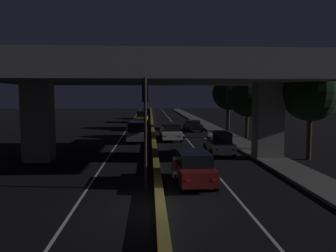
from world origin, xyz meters
name	(u,v)px	position (x,y,z in m)	size (l,w,h in m)	color
ground_plane	(160,209)	(0.00, 0.00, 0.00)	(200.00, 200.00, 0.00)	black
lane_line_left_inner	(129,126)	(-3.39, 35.00, 0.00)	(0.12, 126.00, 0.00)	beige
lane_line_right_inner	(175,126)	(3.39, 35.00, 0.00)	(0.12, 126.00, 0.00)	beige
median_divider	(152,125)	(0.00, 35.00, 0.18)	(0.39, 126.00, 0.36)	olive
sidewalk_right	(217,130)	(8.02, 28.00, 0.07)	(2.25, 126.00, 0.15)	#5B5956
elevated_overpass	(155,74)	(0.00, 10.04, 5.90)	(21.47, 12.10, 7.79)	gray
traffic_light_left_of_median	(145,114)	(-0.60, 2.95, 3.60)	(0.30, 0.49, 5.29)	black
street_lamp	(224,94)	(7.30, 21.30, 4.62)	(2.68, 0.32, 7.72)	#2D2D30
car_dark_red_lead	(194,167)	(1.81, 3.61, 0.85)	(1.96, 4.00, 1.65)	#591414
car_white_second	(219,143)	(4.87, 11.93, 0.88)	(1.82, 4.12, 1.70)	silver
car_white_third	(171,131)	(1.71, 20.03, 0.87)	(2.12, 4.78, 1.69)	silver
car_black_fourth	(193,125)	(5.02, 28.19, 0.70)	(2.06, 4.69, 1.34)	black
car_silver_lead_oncoming	(138,131)	(-1.55, 18.79, 1.02)	(2.06, 4.21, 1.96)	gray
car_black_second_oncoming	(139,124)	(-1.80, 29.85, 0.71)	(1.91, 4.09, 1.39)	black
car_taxi_yellow_third_oncoming	(142,116)	(-1.60, 41.39, 1.00)	(2.00, 4.47, 1.92)	gold
car_black_fourth_oncoming	(142,115)	(-1.87, 49.91, 0.74)	(1.93, 4.54, 1.47)	black
motorcycle_white_filtering_near	(175,171)	(0.89, 3.99, 0.59)	(0.34, 1.72, 1.36)	black
pedestrian_on_sidewalk	(262,138)	(8.69, 13.33, 1.03)	(0.40, 0.40, 1.79)	black
roadside_tree_kerbside_near	(311,92)	(10.61, 9.38, 4.68)	(4.02, 4.02, 6.71)	#2D2116
roadside_tree_kerbside_mid	(247,98)	(9.77, 21.05, 4.18)	(3.89, 3.89, 6.14)	#2D2116
roadside_tree_kerbside_far	(229,93)	(10.04, 30.13, 4.73)	(4.36, 4.36, 6.92)	#38281C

